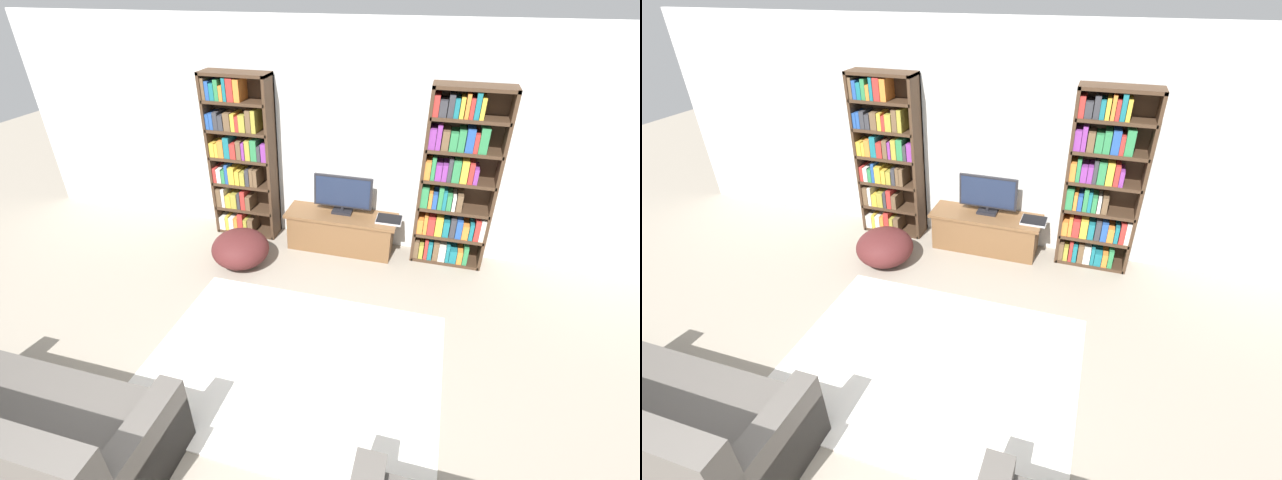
% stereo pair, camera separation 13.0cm
% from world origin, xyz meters
% --- Properties ---
extents(wall_back, '(8.80, 0.06, 2.60)m').
position_xyz_m(wall_back, '(0.00, 4.23, 1.30)').
color(wall_back, silver).
rests_on(wall_back, ground_plane).
extents(bookshelf_left, '(0.81, 0.30, 2.03)m').
position_xyz_m(bookshelf_left, '(-1.33, 4.05, 1.03)').
color(bookshelf_left, '#422D1E').
rests_on(bookshelf_left, ground_plane).
extents(bookshelf_right, '(0.81, 0.30, 2.03)m').
position_xyz_m(bookshelf_right, '(1.23, 4.05, 0.98)').
color(bookshelf_right, '#422D1E').
rests_on(bookshelf_right, ground_plane).
extents(tv_stand, '(1.35, 0.44, 0.47)m').
position_xyz_m(tv_stand, '(-0.02, 3.95, 0.24)').
color(tv_stand, brown).
rests_on(tv_stand, ground_plane).
extents(television, '(0.70, 0.16, 0.47)m').
position_xyz_m(television, '(-0.02, 4.00, 0.72)').
color(television, black).
rests_on(television, tv_stand).
extents(laptop, '(0.30, 0.24, 0.03)m').
position_xyz_m(laptop, '(0.56, 3.95, 0.48)').
color(laptop, '#B7B7BC').
rests_on(laptop, tv_stand).
extents(area_rug, '(2.54, 1.94, 0.02)m').
position_xyz_m(area_rug, '(0.03, 1.95, 0.01)').
color(area_rug, white).
rests_on(area_rug, ground_plane).
extents(couch_left_sectional, '(1.99, 0.88, 0.90)m').
position_xyz_m(couch_left_sectional, '(-1.45, 0.63, 0.29)').
color(couch_left_sectional, '#56514C').
rests_on(couch_left_sectional, ground_plane).
extents(beanbag_ottoman, '(0.67, 0.67, 0.42)m').
position_xyz_m(beanbag_ottoman, '(-1.07, 3.29, 0.21)').
color(beanbag_ottoman, '#4C1E1E').
rests_on(beanbag_ottoman, ground_plane).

